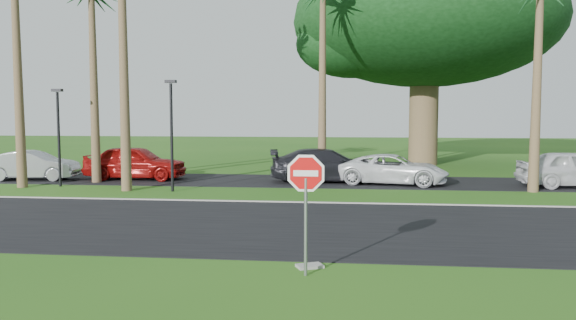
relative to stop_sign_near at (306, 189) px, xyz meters
The scene contains 14 objects.
ground 3.52m from the stop_sign_near, 99.46° to the left, with size 120.00×120.00×0.00m, color #215014.
road 5.33m from the stop_sign_near, 95.71° to the left, with size 120.00×8.00×0.02m, color black.
parking_strip 15.61m from the stop_sign_near, 91.85° to the left, with size 120.00×5.00×0.02m, color black.
curb 9.23m from the stop_sign_near, 93.16° to the left, with size 120.00×0.12×0.06m, color gray.
stop_sign_near is the anchor object (origin of this frame).
canopy_tree 26.58m from the stop_sign_near, 77.59° to the left, with size 16.50×16.50×13.12m.
streetlight_left 17.34m from the stop_sign_near, 133.83° to the left, with size 0.45×0.25×4.34m.
streetlight_right 13.24m from the stop_sign_near, 119.48° to the left, with size 0.45×0.25×4.64m.
car_silver 20.50m from the stop_sign_near, 134.95° to the left, with size 1.50×4.30×1.42m, color #A4A7AB.
car_red 18.05m from the stop_sign_near, 122.09° to the left, with size 1.98×4.91×1.67m, color maroon.
car_dark 15.36m from the stop_sign_near, 90.71° to the left, with size 2.19×5.38×1.56m, color black.
car_minivan 15.10m from the stop_sign_near, 78.95° to the left, with size 2.27×4.93×1.37m, color white.
car_pickup 18.06m from the stop_sign_near, 53.57° to the left, with size 1.93×4.79×1.63m, color silver.
utility_slab 1.84m from the stop_sign_near, 85.97° to the left, with size 0.55×0.35×0.06m, color gray.
Camera 1 is at (1.36, -14.17, 3.33)m, focal length 35.00 mm.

